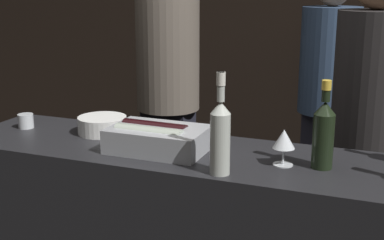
{
  "coord_description": "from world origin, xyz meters",
  "views": [
    {
      "loc": [
        0.75,
        -1.6,
        1.61
      ],
      "look_at": [
        0.0,
        0.29,
        1.08
      ],
      "focal_mm": 50.0,
      "sensor_mm": 36.0,
      "label": 1
    }
  ],
  "objects_px": {
    "white_wine_bottle": "(220,134)",
    "person_blond_tee": "(168,81)",
    "person_in_hoodie": "(367,123)",
    "candle_votive": "(26,121)",
    "champagne_bottle": "(324,132)",
    "bowl_white": "(102,124)",
    "wine_glass": "(284,140)",
    "ice_bin_with_bottles": "(157,138)",
    "person_grey_polo": "(327,88)"
  },
  "relations": [
    {
      "from": "ice_bin_with_bottles",
      "to": "person_in_hoodie",
      "type": "relative_size",
      "value": 0.22
    },
    {
      "from": "ice_bin_with_bottles",
      "to": "person_in_hoodie",
      "type": "xyz_separation_m",
      "value": [
        0.74,
        0.82,
        -0.07
      ]
    },
    {
      "from": "wine_glass",
      "to": "person_blond_tee",
      "type": "relative_size",
      "value": 0.07
    },
    {
      "from": "person_blond_tee",
      "to": "ice_bin_with_bottles",
      "type": "bearing_deg",
      "value": -107.79
    },
    {
      "from": "bowl_white",
      "to": "candle_votive",
      "type": "height_order",
      "value": "bowl_white"
    },
    {
      "from": "ice_bin_with_bottles",
      "to": "person_blond_tee",
      "type": "relative_size",
      "value": 0.21
    },
    {
      "from": "wine_glass",
      "to": "champagne_bottle",
      "type": "bearing_deg",
      "value": 9.92
    },
    {
      "from": "person_in_hoodie",
      "to": "candle_votive",
      "type": "bearing_deg",
      "value": -128.04
    },
    {
      "from": "bowl_white",
      "to": "person_grey_polo",
      "type": "bearing_deg",
      "value": 65.49
    },
    {
      "from": "ice_bin_with_bottles",
      "to": "white_wine_bottle",
      "type": "bearing_deg",
      "value": -26.26
    },
    {
      "from": "ice_bin_with_bottles",
      "to": "bowl_white",
      "type": "distance_m",
      "value": 0.36
    },
    {
      "from": "person_blond_tee",
      "to": "candle_votive",
      "type": "bearing_deg",
      "value": -143.03
    },
    {
      "from": "white_wine_bottle",
      "to": "person_grey_polo",
      "type": "distance_m",
      "value": 1.95
    },
    {
      "from": "champagne_bottle",
      "to": "person_grey_polo",
      "type": "distance_m",
      "value": 1.76
    },
    {
      "from": "wine_glass",
      "to": "person_blond_tee",
      "type": "xyz_separation_m",
      "value": [
        -0.95,
        1.11,
        -0.04
      ]
    },
    {
      "from": "ice_bin_with_bottles",
      "to": "white_wine_bottle",
      "type": "height_order",
      "value": "white_wine_bottle"
    },
    {
      "from": "wine_glass",
      "to": "champagne_bottle",
      "type": "relative_size",
      "value": 0.42
    },
    {
      "from": "wine_glass",
      "to": "champagne_bottle",
      "type": "xyz_separation_m",
      "value": [
        0.13,
        0.02,
        0.04
      ]
    },
    {
      "from": "ice_bin_with_bottles",
      "to": "white_wine_bottle",
      "type": "xyz_separation_m",
      "value": [
        0.31,
        -0.16,
        0.09
      ]
    },
    {
      "from": "bowl_white",
      "to": "person_blond_tee",
      "type": "distance_m",
      "value": 0.99
    },
    {
      "from": "white_wine_bottle",
      "to": "person_blond_tee",
      "type": "bearing_deg",
      "value": 121.04
    },
    {
      "from": "candle_votive",
      "to": "champagne_bottle",
      "type": "relative_size",
      "value": 0.22
    },
    {
      "from": "wine_glass",
      "to": "person_blond_tee",
      "type": "height_order",
      "value": "person_blond_tee"
    },
    {
      "from": "person_grey_polo",
      "to": "champagne_bottle",
      "type": "bearing_deg",
      "value": -83.85
    },
    {
      "from": "candle_votive",
      "to": "champagne_bottle",
      "type": "bearing_deg",
      "value": -2.02
    },
    {
      "from": "candle_votive",
      "to": "person_blond_tee",
      "type": "relative_size",
      "value": 0.04
    },
    {
      "from": "bowl_white",
      "to": "person_in_hoodie",
      "type": "height_order",
      "value": "person_in_hoodie"
    },
    {
      "from": "person_grey_polo",
      "to": "ice_bin_with_bottles",
      "type": "bearing_deg",
      "value": -104.13
    },
    {
      "from": "ice_bin_with_bottles",
      "to": "bowl_white",
      "type": "bearing_deg",
      "value": 157.08
    },
    {
      "from": "candle_votive",
      "to": "white_wine_bottle",
      "type": "height_order",
      "value": "white_wine_bottle"
    },
    {
      "from": "wine_glass",
      "to": "candle_votive",
      "type": "bearing_deg",
      "value": 176.63
    },
    {
      "from": "wine_glass",
      "to": "person_grey_polo",
      "type": "relative_size",
      "value": 0.08
    },
    {
      "from": "candle_votive",
      "to": "white_wine_bottle",
      "type": "bearing_deg",
      "value": -13.31
    },
    {
      "from": "ice_bin_with_bottles",
      "to": "candle_votive",
      "type": "relative_size",
      "value": 5.37
    },
    {
      "from": "ice_bin_with_bottles",
      "to": "person_grey_polo",
      "type": "distance_m",
      "value": 1.83
    },
    {
      "from": "person_in_hoodie",
      "to": "white_wine_bottle",
      "type": "bearing_deg",
      "value": -88.75
    },
    {
      "from": "bowl_white",
      "to": "person_in_hoodie",
      "type": "distance_m",
      "value": 1.27
    },
    {
      "from": "bowl_white",
      "to": "person_blond_tee",
      "type": "relative_size",
      "value": 0.12
    },
    {
      "from": "ice_bin_with_bottles",
      "to": "person_blond_tee",
      "type": "xyz_separation_m",
      "value": [
        -0.45,
        1.12,
        -0.0
      ]
    },
    {
      "from": "candle_votive",
      "to": "champagne_bottle",
      "type": "height_order",
      "value": "champagne_bottle"
    },
    {
      "from": "white_wine_bottle",
      "to": "person_grey_polo",
      "type": "relative_size",
      "value": 0.21
    },
    {
      "from": "bowl_white",
      "to": "white_wine_bottle",
      "type": "height_order",
      "value": "white_wine_bottle"
    },
    {
      "from": "ice_bin_with_bottles",
      "to": "person_grey_polo",
      "type": "bearing_deg",
      "value": 76.76
    },
    {
      "from": "ice_bin_with_bottles",
      "to": "person_in_hoodie",
      "type": "distance_m",
      "value": 1.11
    },
    {
      "from": "candle_votive",
      "to": "person_in_hoodie",
      "type": "bearing_deg",
      "value": 27.3
    },
    {
      "from": "person_blond_tee",
      "to": "person_grey_polo",
      "type": "xyz_separation_m",
      "value": [
        0.87,
        0.66,
        -0.1
      ]
    },
    {
      "from": "white_wine_bottle",
      "to": "person_in_hoodie",
      "type": "distance_m",
      "value": 1.08
    },
    {
      "from": "bowl_white",
      "to": "ice_bin_with_bottles",
      "type": "bearing_deg",
      "value": -22.92
    },
    {
      "from": "champagne_bottle",
      "to": "person_in_hoodie",
      "type": "xyz_separation_m",
      "value": [
        0.1,
        0.79,
        -0.15
      ]
    },
    {
      "from": "champagne_bottle",
      "to": "white_wine_bottle",
      "type": "relative_size",
      "value": 0.89
    }
  ]
}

